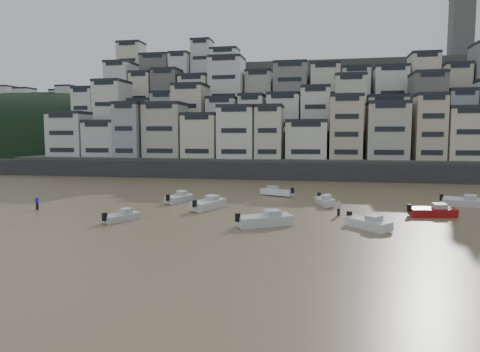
% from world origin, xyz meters
% --- Properties ---
extents(ground, '(400.00, 400.00, 0.00)m').
position_xyz_m(ground, '(0.00, 0.00, 0.00)').
color(ground, olive).
rests_on(ground, ground).
extents(sea_strip, '(340.00, 340.00, 0.00)m').
position_xyz_m(sea_strip, '(-110.00, 145.00, 0.01)').
color(sea_strip, '#40535C').
rests_on(sea_strip, ground).
extents(harbor_wall, '(140.00, 3.00, 3.50)m').
position_xyz_m(harbor_wall, '(10.00, 65.00, 1.75)').
color(harbor_wall, '#38383A').
rests_on(harbor_wall, ground).
extents(hillside, '(141.04, 66.00, 50.00)m').
position_xyz_m(hillside, '(14.73, 104.84, 13.01)').
color(hillside, '#4C4C47').
rests_on(hillside, ground).
extents(headland, '(216.00, 135.00, 53.33)m').
position_xyz_m(headland, '(-95.00, 135.00, 0.02)').
color(headland, black).
rests_on(headland, ground).
extents(boat_e, '(3.14, 5.32, 1.38)m').
position_xyz_m(boat_e, '(15.34, 33.88, 0.69)').
color(boat_e, silver).
rests_on(boat_e, ground).
extents(boat_d, '(5.73, 2.74, 1.50)m').
position_xyz_m(boat_d, '(27.13, 28.35, 0.75)').
color(boat_d, maroon).
rests_on(boat_d, ground).
extents(boat_g, '(5.68, 3.14, 1.47)m').
position_xyz_m(boat_g, '(32.69, 36.36, 0.74)').
color(boat_g, silver).
rests_on(boat_g, ground).
extents(boat_c, '(3.80, 6.52, 1.69)m').
position_xyz_m(boat_c, '(1.29, 28.34, 0.85)').
color(boat_c, silver).
rests_on(boat_c, ground).
extents(boat_a, '(6.27, 4.97, 1.68)m').
position_xyz_m(boat_a, '(9.42, 19.94, 0.84)').
color(boat_a, silver).
rests_on(boat_a, ground).
extents(boat_f, '(3.11, 5.56, 1.44)m').
position_xyz_m(boat_f, '(-4.02, 32.79, 0.72)').
color(boat_f, silver).
rests_on(boat_f, ground).
extents(boat_j, '(3.22, 4.67, 1.22)m').
position_xyz_m(boat_j, '(-5.80, 19.48, 0.61)').
color(boat_j, silver).
rests_on(boat_j, ground).
extents(boat_b, '(4.81, 5.12, 1.44)m').
position_xyz_m(boat_b, '(19.43, 20.60, 0.72)').
color(boat_b, silver).
rests_on(boat_b, ground).
extents(boat_h, '(5.74, 3.87, 1.50)m').
position_xyz_m(boat_h, '(8.33, 41.67, 0.75)').
color(boat_h, white).
rests_on(boat_h, ground).
extents(person_blue, '(0.44, 0.44, 1.74)m').
position_xyz_m(person_blue, '(-19.10, 23.96, 0.87)').
color(person_blue, '#2F1CD4').
rests_on(person_blue, ground).
extents(person_pink, '(0.44, 0.44, 1.74)m').
position_xyz_m(person_pink, '(16.86, 26.95, 0.87)').
color(person_pink, '#EBA6BA').
rests_on(person_pink, ground).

